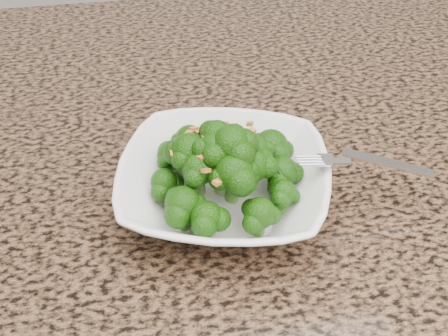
{
  "coord_description": "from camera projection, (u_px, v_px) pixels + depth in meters",
  "views": [
    {
      "loc": [
        -0.12,
        -0.21,
        1.32
      ],
      "look_at": [
        -0.04,
        0.23,
        0.95
      ],
      "focal_mm": 45.0,
      "sensor_mm": 36.0,
      "label": 1
    }
  ],
  "objects": [
    {
      "name": "broccoli_pile",
      "position": [
        224.0,
        138.0,
        0.56
      ],
      "size": [
        0.2,
        0.2,
        0.07
      ],
      "primitive_type": null,
      "color": "#1A5109",
      "rests_on": "bowl"
    },
    {
      "name": "fork",
      "position": [
        344.0,
        161.0,
        0.58
      ],
      "size": [
        0.16,
        0.07,
        0.01
      ],
      "primitive_type": null,
      "rotation": [
        0.0,
        0.0,
        -0.3
      ],
      "color": "silver",
      "rests_on": "bowl"
    },
    {
      "name": "granite_counter",
      "position": [
        244.0,
        172.0,
        0.68
      ],
      "size": [
        1.64,
        1.04,
        0.03
      ],
      "primitive_type": "cube",
      "color": "brown",
      "rests_on": "cabinet"
    },
    {
      "name": "bowl",
      "position": [
        224.0,
        184.0,
        0.6
      ],
      "size": [
        0.27,
        0.27,
        0.05
      ],
      "primitive_type": "imported",
      "rotation": [
        0.0,
        0.0,
        -0.28
      ],
      "color": "white",
      "rests_on": "granite_counter"
    },
    {
      "name": "garlic_topping",
      "position": [
        224.0,
        107.0,
        0.54
      ],
      "size": [
        0.12,
        0.12,
        0.01
      ],
      "primitive_type": null,
      "color": "orange",
      "rests_on": "broccoli_pile"
    }
  ]
}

